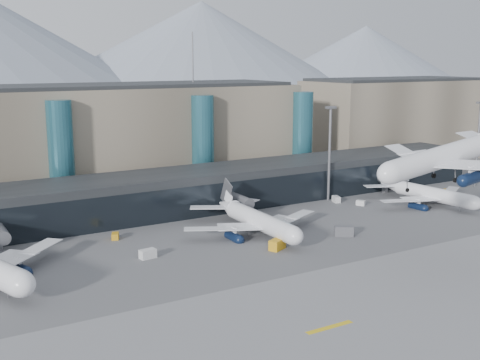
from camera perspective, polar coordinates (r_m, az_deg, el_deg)
name	(u,v)px	position (r m, az deg, el deg)	size (l,w,h in m)	color
ground	(364,272)	(112.52, 11.69, -8.53)	(900.00, 900.00, 0.00)	#515154
runway_strip	(428,300)	(102.70, 17.38, -10.79)	(400.00, 40.00, 0.04)	slate
runway_markings	(428,300)	(102.69, 17.38, -10.77)	(128.00, 1.00, 0.02)	gold
concourse	(214,188)	(156.95, -2.44, -0.73)	(170.00, 27.00, 10.00)	black
terminal_main	(82,140)	(175.74, -14.72, 3.68)	(130.00, 30.00, 31.00)	gray
terminal_east	(394,119)	(237.75, 14.42, 5.61)	(70.00, 30.00, 31.00)	gray
teal_towers	(136,150)	(163.94, -9.79, 2.85)	(116.40, 19.40, 46.00)	#275E6D
mountain_ridge	(22,48)	(466.31, -19.97, 11.68)	(910.00, 400.00, 110.00)	gray
lightmast_mid	(330,148)	(163.62, 8.49, 3.02)	(3.00, 1.20, 25.60)	slate
lightmast_right	(478,139)	(193.66, 21.65, 3.62)	(3.00, 1.20, 25.60)	slate
hero_jet	(453,149)	(113.61, 19.56, 2.81)	(33.73, 34.79, 11.20)	white
jet_parked_mid	(253,213)	(133.86, 1.20, -3.15)	(35.23, 34.05, 11.34)	white
jet_parked_right	(424,189)	(167.47, 17.01, -0.78)	(32.92, 32.59, 10.65)	white
veh_a	(148,254)	(118.54, -8.74, -6.94)	(3.13, 1.76, 1.76)	silver
veh_b	(115,236)	(132.03, -11.75, -5.23)	(2.34, 1.44, 1.35)	#C78E17
veh_c	(344,231)	(133.39, 9.82, -4.78)	(4.03, 2.13, 2.24)	#4F5055
veh_d	(336,199)	(164.18, 9.11, -1.81)	(2.85, 1.53, 1.63)	silver
veh_e	(445,193)	(178.85, 18.86, -1.15)	(3.35, 1.90, 1.90)	#C78E17
veh_g	(361,203)	(161.76, 11.37, -2.14)	(2.28, 1.33, 1.33)	silver
veh_h	(277,244)	(122.62, 3.56, -6.11)	(3.82, 2.01, 2.11)	#C78E17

